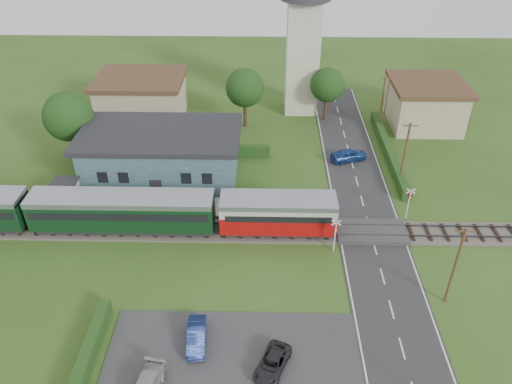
{
  "coord_description": "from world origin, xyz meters",
  "views": [
    {
      "loc": [
        0.52,
        -32.85,
        27.9
      ],
      "look_at": [
        -0.27,
        4.0,
        2.97
      ],
      "focal_mm": 35.0,
      "sensor_mm": 36.0,
      "label": 1
    }
  ],
  "objects_px": {
    "crossing_signal_near": "(335,231)",
    "pedestrian_near": "(232,204)",
    "station_building": "(162,155)",
    "crossing_signal_far": "(409,199)",
    "house_west": "(142,98)",
    "train": "(86,210)",
    "equipment_hut": "(66,193)",
    "pedestrian_far": "(75,199)",
    "car_park_dark": "(272,363)",
    "car_park_blue": "(196,336)",
    "car_on_road": "(349,155)",
    "church_tower": "(304,32)",
    "house_east": "(425,103)"
  },
  "relations": [
    {
      "from": "church_tower",
      "to": "house_east",
      "type": "distance_m",
      "value": 17.21
    },
    {
      "from": "car_park_dark",
      "to": "pedestrian_far",
      "type": "xyz_separation_m",
      "value": [
        -18.4,
        17.28,
        0.72
      ]
    },
    {
      "from": "crossing_signal_near",
      "to": "car_on_road",
      "type": "height_order",
      "value": "crossing_signal_near"
    },
    {
      "from": "pedestrian_near",
      "to": "car_park_dark",
      "type": "bearing_deg",
      "value": 91.47
    },
    {
      "from": "church_tower",
      "to": "crossing_signal_far",
      "type": "xyz_separation_m",
      "value": [
        8.6,
        -23.61,
        -8.08
      ]
    },
    {
      "from": "house_east",
      "to": "pedestrian_near",
      "type": "distance_m",
      "value": 29.82
    },
    {
      "from": "train",
      "to": "house_west",
      "type": "bearing_deg",
      "value": 89.77
    },
    {
      "from": "car_park_dark",
      "to": "crossing_signal_near",
      "type": "bearing_deg",
      "value": 88.62
    },
    {
      "from": "house_west",
      "to": "car_park_blue",
      "type": "height_order",
      "value": "house_west"
    },
    {
      "from": "car_park_blue",
      "to": "car_park_dark",
      "type": "xyz_separation_m",
      "value": [
        5.18,
        -2.01,
        -0.09
      ]
    },
    {
      "from": "station_building",
      "to": "crossing_signal_far",
      "type": "xyz_separation_m",
      "value": [
        23.6,
        -6.6,
        -0.55
      ]
    },
    {
      "from": "car_park_blue",
      "to": "car_park_dark",
      "type": "relative_size",
      "value": 1.0
    },
    {
      "from": "station_building",
      "to": "train",
      "type": "height_order",
      "value": "station_building"
    },
    {
      "from": "church_tower",
      "to": "car_on_road",
      "type": "xyz_separation_m",
      "value": [
        4.67,
        -13.21,
        -9.49
      ]
    },
    {
      "from": "equipment_hut",
      "to": "crossing_signal_near",
      "type": "height_order",
      "value": "crossing_signal_near"
    },
    {
      "from": "car_on_road",
      "to": "car_park_dark",
      "type": "relative_size",
      "value": 1.14
    },
    {
      "from": "equipment_hut",
      "to": "house_east",
      "type": "bearing_deg",
      "value": 26.32
    },
    {
      "from": "train",
      "to": "church_tower",
      "type": "bearing_deg",
      "value": 52.3
    },
    {
      "from": "crossing_signal_far",
      "to": "car_park_dark",
      "type": "bearing_deg",
      "value": -126.75
    },
    {
      "from": "house_east",
      "to": "car_park_blue",
      "type": "bearing_deg",
      "value": -125.04
    },
    {
      "from": "house_east",
      "to": "car_park_blue",
      "type": "xyz_separation_m",
      "value": [
        -24.04,
        -34.28,
        -2.14
      ]
    },
    {
      "from": "crossing_signal_far",
      "to": "train",
      "type": "bearing_deg",
      "value": -175.23
    },
    {
      "from": "train",
      "to": "pedestrian_near",
      "type": "bearing_deg",
      "value": 11.24
    },
    {
      "from": "church_tower",
      "to": "pedestrian_near",
      "type": "relative_size",
      "value": 11.19
    },
    {
      "from": "equipment_hut",
      "to": "car_on_road",
      "type": "bearing_deg",
      "value": 19.12
    },
    {
      "from": "train",
      "to": "car_park_dark",
      "type": "height_order",
      "value": "train"
    },
    {
      "from": "equipment_hut",
      "to": "pedestrian_far",
      "type": "xyz_separation_m",
      "value": [
        0.74,
        -0.21,
        -0.46
      ]
    },
    {
      "from": "station_building",
      "to": "pedestrian_far",
      "type": "height_order",
      "value": "station_building"
    },
    {
      "from": "crossing_signal_far",
      "to": "church_tower",
      "type": "bearing_deg",
      "value": 110.02
    },
    {
      "from": "crossing_signal_near",
      "to": "car_park_dark",
      "type": "xyz_separation_m",
      "value": [
        -5.25,
        -11.88,
        -1.57
      ]
    },
    {
      "from": "car_on_road",
      "to": "station_building",
      "type": "bearing_deg",
      "value": 81.27
    },
    {
      "from": "crossing_signal_near",
      "to": "car_park_blue",
      "type": "relative_size",
      "value": 0.93
    },
    {
      "from": "crossing_signal_near",
      "to": "pedestrian_near",
      "type": "xyz_separation_m",
      "value": [
        -8.91,
        4.91,
        -0.9
      ]
    },
    {
      "from": "house_east",
      "to": "crossing_signal_far",
      "type": "height_order",
      "value": "house_east"
    },
    {
      "from": "crossing_signal_far",
      "to": "pedestrian_far",
      "type": "relative_size",
      "value": 1.95
    },
    {
      "from": "equipment_hut",
      "to": "house_east",
      "type": "distance_m",
      "value": 42.41
    },
    {
      "from": "house_east",
      "to": "crossing_signal_near",
      "type": "relative_size",
      "value": 2.69
    },
    {
      "from": "station_building",
      "to": "crossing_signal_near",
      "type": "distance_m",
      "value": 19.98
    },
    {
      "from": "station_building",
      "to": "train",
      "type": "relative_size",
      "value": 0.37
    },
    {
      "from": "church_tower",
      "to": "car_park_dark",
      "type": "xyz_separation_m",
      "value": [
        -3.85,
        -40.29,
        -9.66
      ]
    },
    {
      "from": "house_west",
      "to": "pedestrian_far",
      "type": "xyz_separation_m",
      "value": [
        -2.26,
        -20.01,
        -1.5
      ]
    },
    {
      "from": "train",
      "to": "church_tower",
      "type": "relative_size",
      "value": 2.45
    },
    {
      "from": "train",
      "to": "car_on_road",
      "type": "relative_size",
      "value": 10.76
    },
    {
      "from": "house_west",
      "to": "station_building",
      "type": "bearing_deg",
      "value": -70.35
    },
    {
      "from": "car_park_dark",
      "to": "station_building",
      "type": "bearing_deg",
      "value": 138.07
    },
    {
      "from": "station_building",
      "to": "church_tower",
      "type": "xyz_separation_m",
      "value": [
        15.0,
        17.01,
        7.53
      ]
    },
    {
      "from": "station_building",
      "to": "crossing_signal_near",
      "type": "xyz_separation_m",
      "value": [
        16.4,
        -11.4,
        -0.55
      ]
    },
    {
      "from": "station_building",
      "to": "car_on_road",
      "type": "xyz_separation_m",
      "value": [
        19.67,
        3.79,
        -1.96
      ]
    },
    {
      "from": "house_west",
      "to": "car_park_blue",
      "type": "relative_size",
      "value": 3.06
    },
    {
      "from": "car_park_blue",
      "to": "pedestrian_far",
      "type": "xyz_separation_m",
      "value": [
        -13.22,
        15.27,
        0.63
      ]
    }
  ]
}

